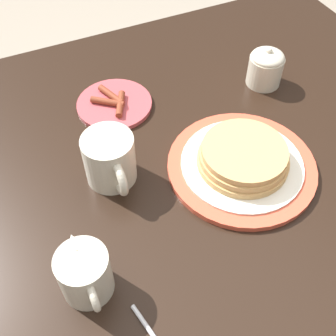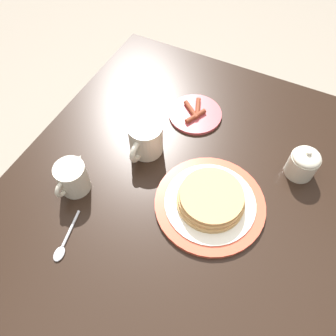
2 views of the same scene
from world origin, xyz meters
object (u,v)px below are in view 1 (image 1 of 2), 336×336
(creamer_pitcher, at_px, (85,273))
(side_plate_bacon, at_px, (114,104))
(sugar_bowl, at_px, (266,67))
(coffee_mug, at_px, (110,160))
(pancake_plate, at_px, (243,161))

(creamer_pitcher, bearing_deg, side_plate_bacon, 154.49)
(creamer_pitcher, distance_m, sugar_bowl, 0.60)
(side_plate_bacon, distance_m, coffee_mug, 0.20)
(pancake_plate, height_order, side_plate_bacon, pancake_plate)
(side_plate_bacon, bearing_deg, sugar_bowl, 78.85)
(coffee_mug, relative_size, sugar_bowl, 1.39)
(coffee_mug, height_order, sugar_bowl, coffee_mug)
(pancake_plate, bearing_deg, sugar_bowl, 138.47)
(creamer_pitcher, bearing_deg, coffee_mug, 150.36)
(pancake_plate, bearing_deg, coffee_mug, -109.77)
(coffee_mug, xyz_separation_m, creamer_pitcher, (0.19, -0.11, -0.00))
(side_plate_bacon, xyz_separation_m, creamer_pitcher, (0.37, -0.18, 0.04))
(sugar_bowl, bearing_deg, pancake_plate, -41.53)
(coffee_mug, distance_m, sugar_bowl, 0.42)
(side_plate_bacon, xyz_separation_m, sugar_bowl, (0.07, 0.33, 0.04))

